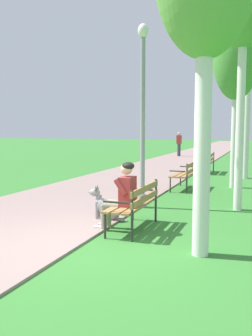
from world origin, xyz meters
The scene contains 11 objects.
ground_plane centered at (0.00, 0.00, 0.00)m, with size 120.00×120.00×0.00m, color #33752D.
paved_path centered at (-2.05, 24.00, 0.02)m, with size 3.88×60.00×0.04m, color gray.
park_bench_near centered at (0.38, 1.35, 0.51)m, with size 0.55×1.50×0.85m.
park_bench_mid centered at (0.32, 6.14, 0.51)m, with size 0.55×1.50×0.85m.
park_bench_far centered at (0.32, 10.67, 0.51)m, with size 0.55×1.50×0.85m.
person_seated_on_near_bench centered at (0.17, 1.20, 0.68)m, with size 0.74×0.49×1.25m.
dog_grey centered at (-0.40, 1.78, 0.26)m, with size 0.83×0.30×0.71m.
lamp_post_near centered at (-0.11, 3.24, 2.16)m, with size 0.24×0.24×4.18m.
birch_tree_third centered at (1.65, 7.01, 4.16)m, with size 1.48×1.58×5.69m.
birch_tree_fourth centered at (1.89, 9.44, 5.42)m, with size 1.80×1.96×7.09m.
pedestrian_distant centered at (-2.82, 19.40, 0.84)m, with size 0.32×0.22×1.65m.
Camera 1 is at (2.51, -4.76, 1.82)m, focal length 38.91 mm.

